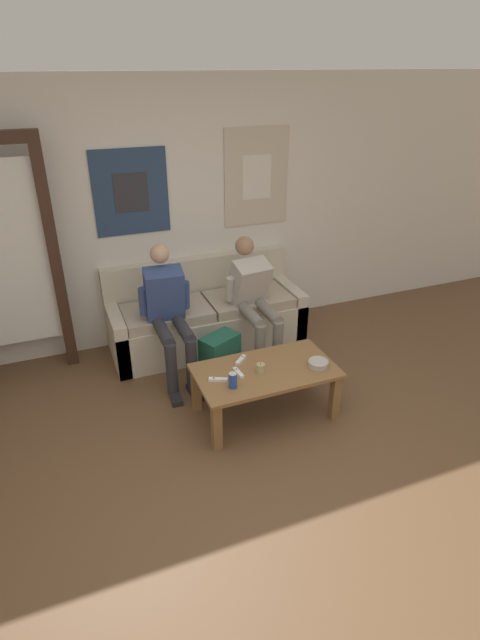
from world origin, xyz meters
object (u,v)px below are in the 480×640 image
object	(u,v)px
drink_can_blue	(232,381)
person_seated_teen	(254,297)
game_controller_near_left	(238,373)
person_seated_adult	(168,311)
game_controller_near_right	(218,380)
couch	(206,318)
coffee_table	(265,377)
ceramic_bowl	(318,363)
game_controller_far_center	(241,360)
backpack	(221,359)
pillar_candle	(261,368)

from	to	relation	value
drink_can_blue	person_seated_teen	bearing A→B (deg)	59.38
person_seated_teen	game_controller_near_left	xyz separation A→B (m)	(-0.51, -0.90, -0.19)
person_seated_adult	game_controller_near_right	size ratio (longest dim) A/B	8.33
person_seated_teen	drink_can_blue	world-z (taller)	person_seated_teen
couch	coffee_table	xyz separation A→B (m)	(0.08, -1.29, 0.06)
ceramic_bowl	couch	bearing A→B (deg)	109.25
ceramic_bowl	coffee_table	bearing A→B (deg)	164.19
ceramic_bowl	game_controller_far_center	world-z (taller)	ceramic_bowl
coffee_table	game_controller_near_left	world-z (taller)	game_controller_near_left
ceramic_bowl	game_controller_far_center	bearing A→B (deg)	151.00
drink_can_blue	game_controller_near_right	world-z (taller)	drink_can_blue
couch	ceramic_bowl	xyz separation A→B (m)	(0.49, -1.41, 0.17)
backpack	game_controller_near_right	bearing A→B (deg)	-111.29
drink_can_blue	backpack	bearing A→B (deg)	77.27
person_seated_adult	game_controller_far_center	xyz separation A→B (m)	(0.41, -0.70, -0.21)
person_seated_adult	pillar_candle	distance (m)	1.06
coffee_table	person_seated_adult	world-z (taller)	person_seated_adult
game_controller_far_center	drink_can_blue	bearing A→B (deg)	-121.39
game_controller_near_right	game_controller_far_center	distance (m)	0.34
pillar_candle	person_seated_teen	bearing A→B (deg)	70.05
pillar_candle	game_controller_far_center	size ratio (longest dim) A/B	0.69
coffee_table	game_controller_near_left	xyz separation A→B (m)	(-0.23, 0.02, 0.09)
backpack	ceramic_bowl	world-z (taller)	ceramic_bowl
ceramic_bowl	game_controller_near_right	world-z (taller)	ceramic_bowl
person_seated_adult	backpack	bearing A→B (deg)	-36.66
person_seated_adult	drink_can_blue	size ratio (longest dim) A/B	9.70
couch	game_controller_near_right	xyz separation A→B (m)	(-0.33, -1.30, 0.15)
pillar_candle	person_seated_adult	bearing A→B (deg)	118.57
game_controller_near_right	couch	bearing A→B (deg)	75.80
person_seated_teen	coffee_table	bearing A→B (deg)	-107.43
person_seated_teen	ceramic_bowl	bearing A→B (deg)	-83.09
person_seated_teen	drink_can_blue	bearing A→B (deg)	-120.62
couch	game_controller_near_left	world-z (taller)	couch
coffee_table	ceramic_bowl	world-z (taller)	ceramic_bowl
ceramic_bowl	game_controller_near_right	distance (m)	0.83
pillar_candle	game_controller_near_left	size ratio (longest dim) A/B	0.61
person_seated_adult	ceramic_bowl	bearing A→B (deg)	-46.11
person_seated_adult	drink_can_blue	distance (m)	1.05
backpack	ceramic_bowl	size ratio (longest dim) A/B	2.75
game_controller_near_left	game_controller_far_center	xyz separation A→B (m)	(0.09, 0.17, 0.00)
game_controller_near_left	game_controller_far_center	distance (m)	0.19
ceramic_bowl	game_controller_near_right	size ratio (longest dim) A/B	1.14
couch	person_seated_teen	distance (m)	0.62
backpack	pillar_candle	xyz separation A→B (m)	(0.11, -0.63, 0.25)
coffee_table	ceramic_bowl	size ratio (longest dim) A/B	6.84
person_seated_teen	pillar_candle	world-z (taller)	person_seated_teen
coffee_table	game_controller_near_right	bearing A→B (deg)	-178.26
drink_can_blue	game_controller_near_right	distance (m)	0.15
game_controller_far_center	game_controller_near_right	bearing A→B (deg)	-143.28
coffee_table	ceramic_bowl	distance (m)	0.44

